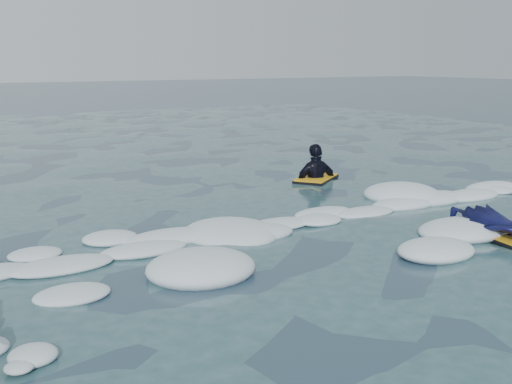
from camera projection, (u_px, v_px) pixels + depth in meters
ground at (280, 273)px, 6.50m from camera, size 120.00×120.00×0.00m
foam_band at (230, 248)px, 7.36m from camera, size 12.00×3.10×0.30m
prone_woman_unit at (502, 225)px, 7.67m from camera, size 0.71×1.48×0.35m
waiting_rider_unit at (316, 185)px, 11.48m from camera, size 1.15×1.04×1.52m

